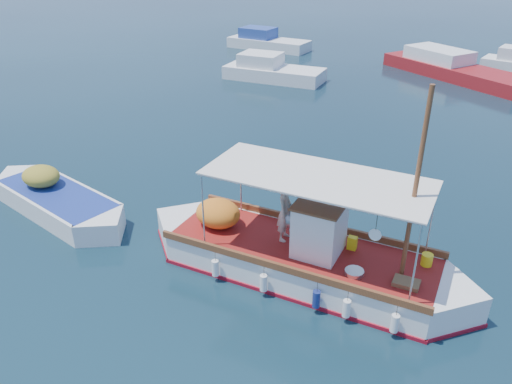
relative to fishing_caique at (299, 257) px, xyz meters
The scene contains 6 objects.
ground 1.09m from the fishing_caique, 128.04° to the left, with size 160.00×160.00×0.00m, color black.
fishing_caique is the anchor object (origin of this frame).
dinghy 8.51m from the fishing_caique, behind, with size 6.51×2.46×1.60m.
bg_boat_nw 20.55m from the fishing_caique, 122.52° to the left, with size 6.52×3.25×1.80m.
bg_boat_n 24.21m from the fishing_caique, 93.48° to the left, with size 10.38×7.21×1.80m.
bg_boat_far_w 30.25m from the fishing_caique, 122.59° to the left, with size 6.68×2.48×1.80m.
Camera 1 is at (5.51, -10.79, 8.23)m, focal length 35.00 mm.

